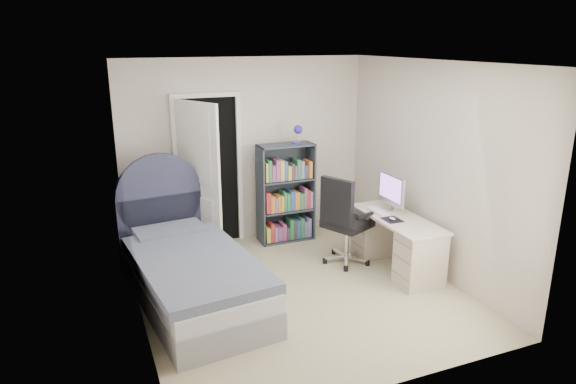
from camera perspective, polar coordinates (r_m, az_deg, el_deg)
name	(u,v)px	position (r m, az deg, el deg)	size (l,w,h in m)	color
room_shell	(299,184)	(5.42, 1.25, 0.91)	(3.50, 3.70, 2.60)	tan
door	(202,175)	(6.69, -9.54, 1.83)	(0.92, 0.75, 2.06)	black
bed	(190,271)	(5.69, -10.88, -8.61)	(1.33, 2.41, 1.42)	gray
nightstand	(156,225)	(6.80, -14.42, -3.58)	(0.45, 0.45, 0.65)	tan
floor_lamp	(181,214)	(6.92, -11.78, -2.36)	(0.18, 0.18, 1.25)	silver
bookcase	(286,197)	(7.08, -0.18, -0.55)	(0.76, 0.33, 1.62)	#353F48
desk	(396,240)	(6.41, 11.91, -5.28)	(0.55, 1.36, 1.12)	beige
office_chair	(343,217)	(6.33, 6.15, -2.78)	(0.67, 0.67, 1.14)	silver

